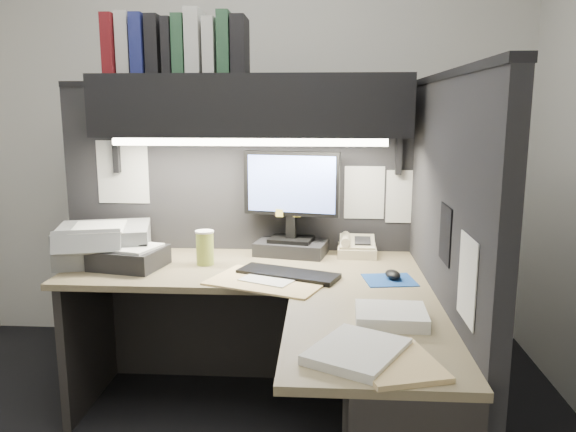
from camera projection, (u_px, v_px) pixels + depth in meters
The scene contains 20 objects.
wall_back at pixel (247, 131), 3.55m from camera, with size 3.50×0.04×2.70m, color silver.
partition_back at pixel (240, 235), 3.09m from camera, with size 1.90×0.06×1.60m, color black.
partition_right at pixel (444, 279), 2.30m from camera, with size 0.06×1.50×1.60m, color black.
desk at pixel (307, 377), 2.22m from camera, with size 1.70×1.53×0.73m.
overhead_shelf at pixel (252, 106), 2.77m from camera, with size 1.55×0.34×0.30m, color black.
task_light_tube at pixel (249, 142), 2.67m from camera, with size 0.04×0.04×1.32m, color white.
monitor at pixel (291, 214), 2.92m from camera, with size 0.50×0.29×0.54m.
keyboard at pixel (288, 274), 2.57m from camera, with size 0.47×0.16×0.02m, color black.
mousepad at pixel (389, 280), 2.51m from camera, with size 0.22×0.20×0.00m, color navy.
mouse at pixel (393, 274), 2.52m from camera, with size 0.06×0.10×0.04m, color black.
telephone at pixel (357, 248), 2.94m from camera, with size 0.20×0.21×0.08m, color #C0B493.
coffee_cup at pixel (205, 249), 2.76m from camera, with size 0.09×0.09×0.16m, color #B2BE4C.
printer at pixel (104, 243), 2.83m from camera, with size 0.44×0.38×0.18m, color gray.
notebook_stack at pixel (129, 258), 2.72m from camera, with size 0.32×0.26×0.10m, color black.
open_folder at pixel (268, 281), 2.49m from camera, with size 0.50×0.33×0.01m, color #D8B879.
paper_stack_a at pixel (391, 316), 2.01m from camera, with size 0.25×0.21×0.05m, color white.
paper_stack_b at pixel (357, 351), 1.74m from camera, with size 0.25×0.31×0.03m, color white.
manila_stack at pixel (396, 362), 1.68m from camera, with size 0.23×0.29×0.02m, color #D8B879.
binder_row at pixel (178, 45), 2.75m from camera, with size 0.68×0.25×0.31m.
pinned_papers at pixel (310, 202), 2.66m from camera, with size 1.76×1.31×0.51m.
Camera 1 is at (0.48, -2.06, 1.49)m, focal length 35.00 mm.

